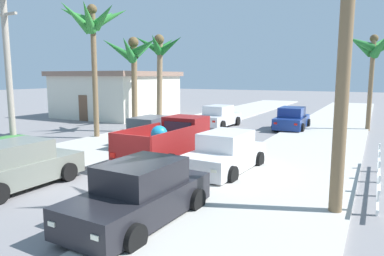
% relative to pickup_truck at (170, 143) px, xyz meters
% --- Properties ---
extents(ground_plane, '(160.00, 160.00, 0.00)m').
position_rel_pickup_truck_xyz_m(ground_plane, '(0.09, -3.88, -0.79)').
color(ground_plane, slate).
extents(sidewalk_left, '(4.94, 60.00, 0.12)m').
position_rel_pickup_truck_xyz_m(sidewalk_left, '(-4.66, 8.12, -0.73)').
color(sidewalk_left, '#B2AFA8').
rests_on(sidewalk_left, ground).
extents(sidewalk_right, '(4.94, 60.00, 0.12)m').
position_rel_pickup_truck_xyz_m(sidewalk_right, '(4.85, 8.12, -0.73)').
color(sidewalk_right, '#B2AFA8').
rests_on(sidewalk_right, ground).
extents(curb_left, '(0.16, 60.00, 0.10)m').
position_rel_pickup_truck_xyz_m(curb_left, '(-3.59, 8.12, -0.74)').
color(curb_left, silver).
rests_on(curb_left, ground).
extents(curb_right, '(0.16, 60.00, 0.10)m').
position_rel_pickup_truck_xyz_m(curb_right, '(3.78, 8.12, -0.74)').
color(curb_right, silver).
rests_on(curb_right, ground).
extents(pickup_truck, '(2.27, 5.24, 1.80)m').
position_rel_pickup_truck_xyz_m(pickup_truck, '(0.00, 0.00, 0.00)').
color(pickup_truck, maroon).
rests_on(pickup_truck, ground).
extents(car_left_near, '(2.16, 4.32, 1.54)m').
position_rel_pickup_truck_xyz_m(car_left_near, '(2.65, -5.80, -0.07)').
color(car_left_near, black).
rests_on(car_left_near, ground).
extents(car_right_near, '(2.15, 4.31, 1.54)m').
position_rel_pickup_truck_xyz_m(car_right_near, '(-2.34, 10.58, -0.07)').
color(car_right_near, silver).
rests_on(car_right_near, ground).
extents(car_left_mid, '(2.11, 4.30, 1.54)m').
position_rel_pickup_truck_xyz_m(car_left_mid, '(2.62, 11.64, -0.07)').
color(car_left_mid, navy).
rests_on(car_left_mid, ground).
extents(car_right_mid, '(2.04, 4.27, 1.54)m').
position_rel_pickup_truck_xyz_m(car_right_mid, '(-2.60, 2.26, -0.07)').
color(car_right_mid, '#474C56').
rests_on(car_right_mid, ground).
extents(car_left_far, '(2.20, 4.33, 1.54)m').
position_rel_pickup_truck_xyz_m(car_left_far, '(2.72, -0.46, -0.07)').
color(car_left_far, silver).
rests_on(car_left_far, ground).
extents(car_right_far, '(2.04, 4.27, 1.54)m').
position_rel_pickup_truck_xyz_m(car_right_far, '(-2.56, -5.43, -0.07)').
color(car_right_far, slate).
rests_on(car_right_far, ground).
extents(palm_tree_right_fore, '(3.73, 4.05, 7.68)m').
position_rel_pickup_truck_xyz_m(palm_tree_right_fore, '(-6.74, 2.80, 5.69)').
color(palm_tree_right_fore, brown).
rests_on(palm_tree_right_fore, ground).
extents(palm_tree_left_mid, '(3.48, 3.66, 6.67)m').
position_rel_pickup_truck_xyz_m(palm_tree_left_mid, '(-6.75, 9.63, 4.50)').
color(palm_tree_left_mid, '#846B4C').
rests_on(palm_tree_left_mid, ground).
extents(palm_tree_right_mid, '(4.04, 3.51, 6.39)m').
position_rel_pickup_truck_xyz_m(palm_tree_right_mid, '(7.30, 13.31, 4.54)').
color(palm_tree_right_mid, brown).
rests_on(palm_tree_right_mid, ground).
extents(palm_tree_left_back, '(3.51, 3.99, 6.12)m').
position_rel_pickup_truck_xyz_m(palm_tree_left_back, '(-6.25, 5.84, 4.15)').
color(palm_tree_left_back, brown).
rests_on(palm_tree_left_back, ground).
extents(utility_pole, '(1.80, 0.26, 7.36)m').
position_rel_pickup_truck_xyz_m(utility_pole, '(-6.23, -2.90, 3.10)').
color(utility_pole, '#9E9384').
rests_on(utility_pole, ground).
extents(picket_fence, '(0.06, 6.35, 1.10)m').
position_rel_pickup_truck_xyz_m(picket_fence, '(7.91, -0.13, -0.20)').
color(picket_fence, white).
rests_on(picket_fence, ground).
extents(roadside_house, '(8.75, 9.10, 4.02)m').
position_rel_pickup_truck_xyz_m(roadside_house, '(-13.37, 12.75, 1.25)').
color(roadside_house, beige).
rests_on(roadside_house, ground).
extents(hedge_bush, '(1.80, 2.80, 1.10)m').
position_rel_pickup_truck_xyz_m(hedge_bush, '(-6.19, -3.10, -0.24)').
color(hedge_bush, '#387538').
rests_on(hedge_bush, ground).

